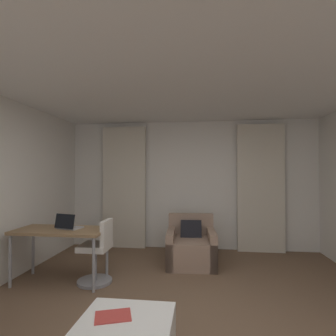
{
  "coord_description": "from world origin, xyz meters",
  "views": [
    {
      "loc": [
        0.2,
        -2.56,
        1.54
      ],
      "look_at": [
        -0.27,
        1.41,
        1.61
      ],
      "focal_mm": 28.88,
      "sensor_mm": 36.0,
      "label": 1
    }
  ],
  "objects": [
    {
      "name": "ceiling",
      "position": [
        0.0,
        0.0,
        2.63
      ],
      "size": [
        5.12,
        6.12,
        0.06
      ],
      "primitive_type": "cube",
      "color": "white",
      "rests_on": "wall_left"
    },
    {
      "name": "armchair",
      "position": [
        0.04,
        2.05,
        0.28
      ],
      "size": [
        0.84,
        0.9,
        0.8
      ],
      "color": "#997A66",
      "rests_on": "ground"
    },
    {
      "name": "ground_plane",
      "position": [
        0.0,
        0.0,
        0.0
      ],
      "size": [
        12.0,
        12.0,
        0.0
      ],
      "primitive_type": "plane",
      "color": "brown"
    },
    {
      "name": "wall_window",
      "position": [
        0.0,
        3.03,
        1.3
      ],
      "size": [
        5.12,
        0.06,
        2.6
      ],
      "color": "silver",
      "rests_on": "ground"
    },
    {
      "name": "laptop",
      "position": [
        -1.66,
        1.08,
        0.79
      ],
      "size": [
        0.37,
        0.32,
        0.22
      ],
      "color": "#ADADB2",
      "rests_on": "desk"
    },
    {
      "name": "curtain_left_panel",
      "position": [
        -1.38,
        2.9,
        1.25
      ],
      "size": [
        0.9,
        0.06,
        2.5
      ],
      "color": "beige",
      "rests_on": "ground"
    },
    {
      "name": "magazine_open",
      "position": [
        -0.49,
        -0.48,
        0.41
      ],
      "size": [
        0.33,
        0.28,
        0.01
      ],
      "color": "#B73833",
      "rests_on": "coffee_table"
    },
    {
      "name": "curtain_right_panel",
      "position": [
        1.38,
        2.9,
        1.25
      ],
      "size": [
        0.9,
        0.06,
        2.5
      ],
      "color": "beige",
      "rests_on": "ground"
    },
    {
      "name": "desk",
      "position": [
        -1.76,
        1.06,
        0.68
      ],
      "size": [
        1.27,
        0.6,
        0.75
      ],
      "color": "olive",
      "rests_on": "ground"
    },
    {
      "name": "desk_chair",
      "position": [
        -1.24,
        1.1,
        0.39
      ],
      "size": [
        0.48,
        0.48,
        0.88
      ],
      "color": "gray",
      "rests_on": "ground"
    }
  ]
}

